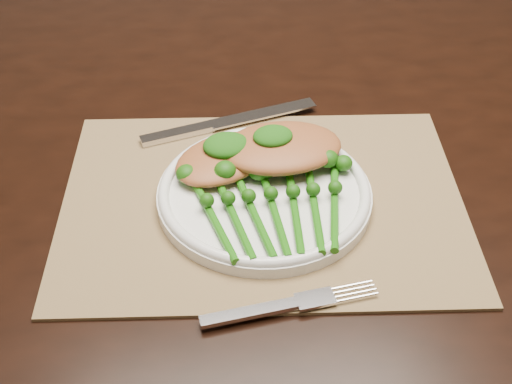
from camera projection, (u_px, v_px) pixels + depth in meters
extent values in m
cube|color=black|center=(309.00, 145.00, 0.92)|extent=(1.70, 1.08, 0.04)
cube|color=olive|center=(263.00, 201.00, 0.80)|extent=(0.50, 0.41, 0.00)
cylinder|color=white|center=(264.00, 196.00, 0.80)|extent=(0.24, 0.24, 0.01)
torus|color=white|center=(264.00, 190.00, 0.79)|extent=(0.24, 0.24, 0.01)
cube|color=silver|center=(177.00, 134.00, 0.89)|extent=(0.10, 0.03, 0.01)
cube|color=silver|center=(263.00, 114.00, 0.92)|extent=(0.15, 0.04, 0.00)
cube|color=silver|center=(250.00, 312.00, 0.67)|extent=(0.10, 0.02, 0.01)
ellipsoid|color=#A55C2F|center=(223.00, 159.00, 0.82)|extent=(0.15, 0.13, 0.02)
ellipsoid|color=#A55C2F|center=(281.00, 148.00, 0.82)|extent=(0.15, 0.10, 0.03)
ellipsoid|color=#0F4009|center=(226.00, 145.00, 0.81)|extent=(0.05, 0.05, 0.02)
ellipsoid|color=#0F4009|center=(273.00, 136.00, 0.81)|extent=(0.05, 0.04, 0.02)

